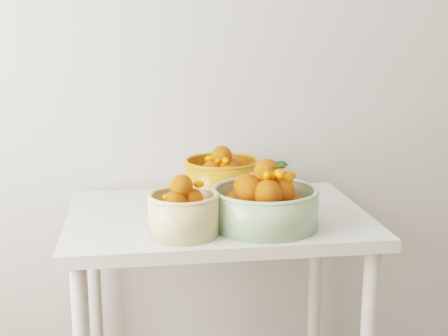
{
  "coord_description": "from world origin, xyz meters",
  "views": [
    {
      "loc": [
        -0.67,
        -0.4,
        1.37
      ],
      "look_at": [
        -0.39,
        1.53,
        0.92
      ],
      "focal_mm": 50.0,
      "sensor_mm": 36.0,
      "label": 1
    }
  ],
  "objects_px": {
    "bowl_green": "(265,203)",
    "bowl_orange": "(222,178)",
    "table": "(217,240)",
    "bowl_cream": "(183,212)"
  },
  "relations": [
    {
      "from": "bowl_green",
      "to": "bowl_orange",
      "type": "height_order",
      "value": "bowl_green"
    },
    {
      "from": "table",
      "to": "bowl_orange",
      "type": "relative_size",
      "value": 3.34
    },
    {
      "from": "table",
      "to": "bowl_green",
      "type": "bearing_deg",
      "value": -51.97
    },
    {
      "from": "table",
      "to": "bowl_green",
      "type": "relative_size",
      "value": 2.27
    },
    {
      "from": "bowl_cream",
      "to": "bowl_orange",
      "type": "distance_m",
      "value": 0.41
    },
    {
      "from": "bowl_cream",
      "to": "bowl_orange",
      "type": "xyz_separation_m",
      "value": [
        0.17,
        0.38,
        0.01
      ]
    },
    {
      "from": "table",
      "to": "bowl_green",
      "type": "distance_m",
      "value": 0.27
    },
    {
      "from": "table",
      "to": "bowl_green",
      "type": "xyz_separation_m",
      "value": [
        0.13,
        -0.16,
        0.17
      ]
    },
    {
      "from": "bowl_cream",
      "to": "bowl_orange",
      "type": "relative_size",
      "value": 0.85
    },
    {
      "from": "bowl_orange",
      "to": "bowl_cream",
      "type": "bearing_deg",
      "value": -114.45
    }
  ]
}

